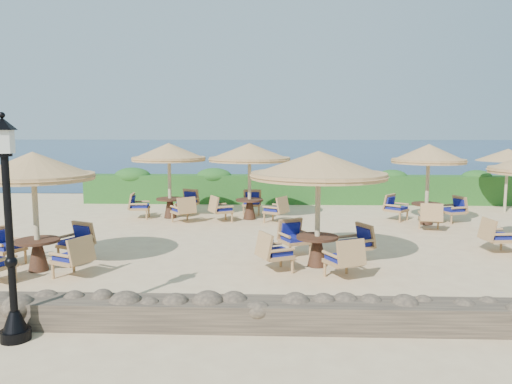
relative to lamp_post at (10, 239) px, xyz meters
name	(u,v)px	position (x,y,z in m)	size (l,w,h in m)	color
ground	(307,241)	(4.80, 6.80, -1.55)	(120.00, 120.00, 0.00)	beige
sea	(280,148)	(4.80, 76.80, -1.55)	(160.00, 160.00, 0.00)	#0A1F46
hedge	(296,189)	(4.80, 14.00, -0.95)	(18.00, 0.90, 1.20)	#1B4C18
stone_wall	(333,315)	(4.80, 0.60, -1.33)	(15.00, 0.65, 0.44)	brown
lamp_post	(10,239)	(0.00, 0.00, 0.00)	(0.44, 0.44, 3.31)	black
extra_parasol	(508,155)	(12.60, 12.00, 0.62)	(2.30, 2.30, 2.41)	tan
cafe_set_0	(34,192)	(-1.39, 3.64, 0.22)	(2.83, 2.83, 2.65)	tan
cafe_set_1	(318,184)	(4.86, 4.24, 0.35)	(3.12, 3.12, 2.65)	tan
cafe_set_3	(169,166)	(0.17, 10.34, 0.31)	(2.73, 2.76, 2.65)	tan
cafe_set_4	(249,164)	(3.00, 10.19, 0.37)	(2.86, 2.86, 2.65)	tan
cafe_set_5	(428,170)	(8.89, 9.46, 0.25)	(2.73, 2.64, 2.65)	tan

